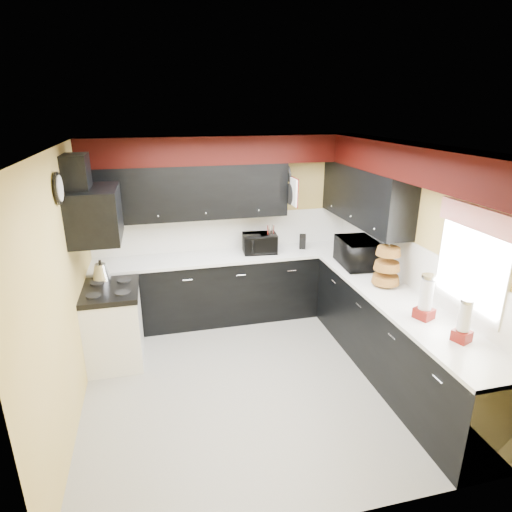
{
  "coord_description": "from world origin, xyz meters",
  "views": [
    {
      "loc": [
        -0.94,
        -3.91,
        2.86
      ],
      "look_at": [
        0.17,
        0.67,
        1.19
      ],
      "focal_mm": 30.0,
      "sensor_mm": 36.0,
      "label": 1
    }
  ],
  "objects_px": {
    "toaster_oven": "(260,243)",
    "kettle": "(101,272)",
    "microwave": "(357,253)",
    "knife_block": "(302,242)",
    "utensil_crock": "(271,247)"
  },
  "relations": [
    {
      "from": "toaster_oven",
      "to": "kettle",
      "type": "xyz_separation_m",
      "value": [
        -2.04,
        -0.46,
        -0.05
      ]
    },
    {
      "from": "microwave",
      "to": "kettle",
      "type": "height_order",
      "value": "microwave"
    },
    {
      "from": "microwave",
      "to": "knife_block",
      "type": "distance_m",
      "value": 0.92
    },
    {
      "from": "kettle",
      "to": "knife_block",
      "type": "bearing_deg",
      "value": 10.06
    },
    {
      "from": "toaster_oven",
      "to": "utensil_crock",
      "type": "bearing_deg",
      "value": -13.04
    },
    {
      "from": "microwave",
      "to": "kettle",
      "type": "bearing_deg",
      "value": 88.01
    },
    {
      "from": "knife_block",
      "to": "kettle",
      "type": "bearing_deg",
      "value": -150.84
    },
    {
      "from": "utensil_crock",
      "to": "knife_block",
      "type": "distance_m",
      "value": 0.49
    },
    {
      "from": "microwave",
      "to": "kettle",
      "type": "xyz_separation_m",
      "value": [
        -3.11,
        0.33,
        -0.09
      ]
    },
    {
      "from": "toaster_oven",
      "to": "kettle",
      "type": "bearing_deg",
      "value": -161.73
    },
    {
      "from": "utensil_crock",
      "to": "microwave",
      "type": "bearing_deg",
      "value": -38.41
    },
    {
      "from": "toaster_oven",
      "to": "knife_block",
      "type": "height_order",
      "value": "toaster_oven"
    },
    {
      "from": "toaster_oven",
      "to": "microwave",
      "type": "bearing_deg",
      "value": -30.6
    },
    {
      "from": "toaster_oven",
      "to": "utensil_crock",
      "type": "relative_size",
      "value": 2.83
    },
    {
      "from": "kettle",
      "to": "utensil_crock",
      "type": "bearing_deg",
      "value": 10.63
    }
  ]
}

